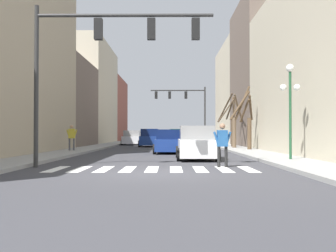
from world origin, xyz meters
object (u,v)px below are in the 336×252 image
(pedestrian_on_right_sidewalk, at_px, (72,135))
(car_parked_right_near, at_px, (150,138))
(pedestrian_waiting_at_curb, at_px, (222,141))
(street_tree_right_far, at_px, (247,120))
(car_at_intersection, at_px, (132,138))
(street_tree_right_near, at_px, (234,126))
(traffic_signal_far, at_px, (185,102))
(car_parked_left_near, at_px, (170,142))
(traffic_signal_near, at_px, (102,47))
(car_parked_right_far, at_px, (196,144))
(street_tree_left_mid, at_px, (232,122))
(car_driving_away_lane, at_px, (180,140))
(car_parked_left_mid, at_px, (194,138))
(street_lamp_right_corner, at_px, (290,92))

(pedestrian_on_right_sidewalk, bearing_deg, car_parked_right_near, -113.25)
(pedestrian_waiting_at_curb, bearing_deg, street_tree_right_far, -113.48)
(pedestrian_waiting_at_curb, bearing_deg, car_at_intersection, -86.17)
(street_tree_right_near, bearing_deg, traffic_signal_far, 105.90)
(car_parked_left_near, bearing_deg, traffic_signal_near, 166.21)
(traffic_signal_near, bearing_deg, pedestrian_on_right_sidewalk, 109.52)
(traffic_signal_near, bearing_deg, traffic_signal_far, 81.54)
(car_parked_right_far, relative_size, street_tree_left_mid, 0.96)
(traffic_signal_near, relative_size, street_tree_left_mid, 1.47)
(car_parked_right_near, distance_m, car_driving_away_lane, 6.69)
(car_parked_left_mid, bearing_deg, street_tree_right_near, -172.28)
(traffic_signal_far, bearing_deg, pedestrian_on_right_sidewalk, -115.37)
(traffic_signal_near, xyz_separation_m, street_lamp_right_corner, (8.27, 2.68, -1.53))
(car_parked_right_near, bearing_deg, pedestrian_waiting_at_curb, 9.96)
(car_parked_right_near, height_order, car_at_intersection, car_parked_right_near)
(car_parked_right_far, bearing_deg, traffic_signal_far, -0.81)
(traffic_signal_near, xyz_separation_m, car_parked_left_mid, (5.72, 33.90, -4.05))
(car_at_intersection, xyz_separation_m, pedestrian_waiting_at_curb, (6.44, -29.02, 0.26))
(street_tree_right_near, bearing_deg, car_parked_left_near, -130.83)
(street_lamp_right_corner, xyz_separation_m, car_driving_away_lane, (-4.79, 15.02, -2.48))
(traffic_signal_near, relative_size, pedestrian_waiting_at_curb, 4.09)
(traffic_signal_near, xyz_separation_m, car_driving_away_lane, (3.48, 17.70, -4.01))
(car_driving_away_lane, relative_size, pedestrian_waiting_at_curb, 2.54)
(car_parked_right_near, height_order, street_tree_left_mid, street_tree_left_mid)
(traffic_signal_near, height_order, street_lamp_right_corner, traffic_signal_near)
(car_at_intersection, relative_size, street_tree_right_far, 0.93)
(traffic_signal_far, height_order, car_parked_left_near, traffic_signal_far)
(car_parked_right_far, bearing_deg, street_tree_left_mid, -15.58)
(car_parked_left_near, xyz_separation_m, street_tree_left_mid, (5.57, 8.88, 1.64))
(street_lamp_right_corner, relative_size, car_parked_right_near, 1.03)
(street_tree_right_far, bearing_deg, car_driving_away_lane, 140.93)
(traffic_signal_near, distance_m, car_parked_left_near, 12.00)
(car_parked_right_near, relative_size, street_tree_right_far, 0.91)
(car_parked_left_near, height_order, car_at_intersection, car_at_intersection)
(car_driving_away_lane, height_order, street_tree_left_mid, street_tree_left_mid)
(car_parked_left_near, relative_size, pedestrian_on_right_sidewalk, 2.49)
(car_parked_right_far, distance_m, pedestrian_on_right_sidewalk, 10.70)
(traffic_signal_far, distance_m, car_parked_right_near, 8.14)
(street_tree_right_far, bearing_deg, street_lamp_right_corner, -90.62)
(traffic_signal_far, height_order, street_tree_left_mid, traffic_signal_far)
(pedestrian_waiting_at_curb, relative_size, street_tree_right_far, 0.37)
(traffic_signal_near, bearing_deg, car_parked_left_mid, 80.42)
(traffic_signal_near, height_order, street_tree_left_mid, traffic_signal_near)
(street_lamp_right_corner, distance_m, street_tree_left_mid, 17.20)
(street_tree_right_far, bearing_deg, street_tree_left_mid, 91.18)
(pedestrian_waiting_at_curb, distance_m, street_tree_right_near, 17.35)
(traffic_signal_far, bearing_deg, car_parked_right_far, -90.81)
(street_lamp_right_corner, distance_m, pedestrian_on_right_sidewalk, 15.45)
(traffic_signal_near, bearing_deg, street_lamp_right_corner, 17.93)
(car_parked_left_near, relative_size, car_parked_left_mid, 0.92)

